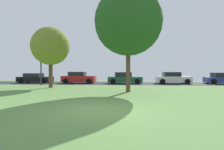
# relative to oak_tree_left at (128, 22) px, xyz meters

# --- Properties ---
(ground_plane) EXTENTS (44.00, 44.00, 0.00)m
(ground_plane) POSITION_rel_oak_tree_left_xyz_m (-1.13, -6.56, -5.28)
(ground_plane) COLOR #5B8442
(road_strip) EXTENTS (44.00, 6.40, 0.01)m
(road_strip) POSITION_rel_oak_tree_left_xyz_m (-1.13, 9.44, -5.28)
(road_strip) COLOR #28282B
(road_strip) RESTS_ON ground_plane
(oak_tree_left) EXTENTS (5.10, 5.10, 7.84)m
(oak_tree_left) POSITION_rel_oak_tree_left_xyz_m (0.00, 0.00, 0.00)
(oak_tree_left) COLOR brown
(oak_tree_left) RESTS_ON ground_plane
(maple_tree_near) EXTENTS (3.60, 3.60, 5.75)m
(maple_tree_near) POSITION_rel_oak_tree_left_xyz_m (-7.34, 2.91, -1.35)
(maple_tree_near) COLOR brown
(maple_tree_near) RESTS_ON ground_plane
(parked_car_black) EXTENTS (4.39, 2.08, 1.28)m
(parked_car_black) POSITION_rel_oak_tree_left_xyz_m (-12.35, 9.42, -4.68)
(parked_car_black) COLOR black
(parked_car_black) RESTS_ON ground_plane
(parked_car_red) EXTENTS (4.27, 2.02, 1.47)m
(parked_car_red) POSITION_rel_oak_tree_left_xyz_m (-6.34, 9.24, -4.61)
(parked_car_red) COLOR #B21E1E
(parked_car_red) RESTS_ON ground_plane
(parked_car_green) EXTENTS (4.27, 1.95, 1.43)m
(parked_car_green) POSITION_rel_oak_tree_left_xyz_m (-0.35, 9.05, -4.63)
(parked_car_green) COLOR #195633
(parked_car_green) RESTS_ON ground_plane
(parked_car_white) EXTENTS (4.17, 2.05, 1.45)m
(parked_car_white) POSITION_rel_oak_tree_left_xyz_m (5.66, 9.37, -4.62)
(parked_car_white) COLOR white
(parked_car_white) RESTS_ON ground_plane
(parked_car_blue) EXTENTS (4.11, 1.94, 1.38)m
(parked_car_blue) POSITION_rel_oak_tree_left_xyz_m (11.66, 9.43, -4.65)
(parked_car_blue) COLOR #233893
(parked_car_blue) RESTS_ON ground_plane
(street_lamp_post) EXTENTS (0.14, 0.14, 4.50)m
(street_lamp_post) POSITION_rel_oak_tree_left_xyz_m (-9.65, 5.64, -3.03)
(street_lamp_post) COLOR #2D2D33
(street_lamp_post) RESTS_ON ground_plane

